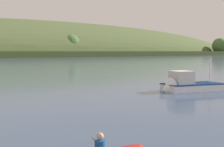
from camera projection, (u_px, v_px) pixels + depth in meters
far_shoreline_hill at (39, 56)px, 228.12m from camera, size 544.52×154.71×50.17m
fishing_boat_moored at (186, 87)px, 26.49m from camera, size 5.64×3.22×3.43m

